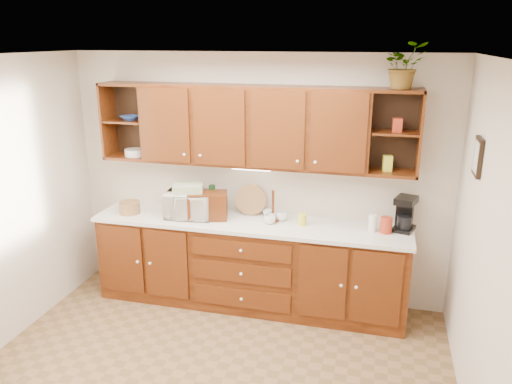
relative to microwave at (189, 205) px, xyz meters
The scene contains 24 objects.
ceiling 2.18m from the microwave, 65.61° to the right, with size 4.00×4.00×0.00m, color white.
back_wall 0.76m from the microwave, 28.01° to the left, with size 4.00×4.00×0.00m, color beige.
right_wall 3.00m from the microwave, 28.11° to the right, with size 3.50×3.50×0.00m, color beige.
base_cabinets 0.89m from the microwave, ahead, with size 3.20×0.60×0.90m, color #341305.
countertop 0.66m from the microwave, ahead, with size 3.24×0.64×0.04m, color white.
upper_cabinets 1.06m from the microwave, 15.44° to the left, with size 3.20×0.33×0.80m.
undercabinet_light 0.76m from the microwave, 11.07° to the left, with size 0.40×0.05×0.03m, color white.
framed_picture 2.78m from the microwave, 11.02° to the right, with size 0.03×0.24×0.30m, color black.
wicker_basket 0.66m from the microwave, behind, with size 0.22×0.22×0.13m, color #9C7241.
microwave is the anchor object (origin of this frame).
towel_stack 0.18m from the microwave, ahead, with size 0.30×0.22×0.09m, color #F2D972.
wine_bottle 0.25m from the microwave, 34.12° to the left, with size 0.07×0.07×0.32m, color black.
woven_tray 0.66m from the microwave, 21.22° to the left, with size 0.33×0.33×0.02m, color #9C7241.
bread_box 0.20m from the microwave, ahead, with size 0.39×0.25×0.28m, color #341305.
mug_tree 0.88m from the microwave, ahead, with size 0.30×0.29×0.32m.
canister_red 1.99m from the microwave, ahead, with size 0.11×0.11×0.16m, color #A32D17.
canister_white 1.86m from the microwave, ahead, with size 0.08×0.08×0.17m, color white.
canister_yellow 1.18m from the microwave, ahead, with size 0.08×0.08×0.12m, color yellow.
coffee_maker 2.17m from the microwave, ahead, with size 0.24×0.28×0.34m.
bowl_stack 1.11m from the microwave, 166.16° to the left, with size 0.19×0.19×0.05m, color #284894.
plate_stack 0.84m from the microwave, 165.70° to the left, with size 0.22×0.22×0.07m, color white.
pantry_box_yellow 2.03m from the microwave, ahead, with size 0.08×0.07×0.15m, color yellow.
pantry_box_red 2.21m from the microwave, ahead, with size 0.09×0.08×0.13m, color #A32D17.
potted_plant 2.48m from the microwave, ahead, with size 0.37×0.32×0.41m, color #999999.
Camera 1 is at (1.24, -3.16, 2.73)m, focal length 35.00 mm.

